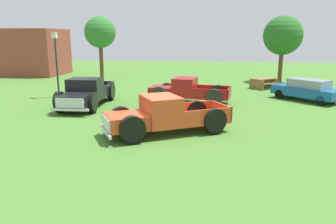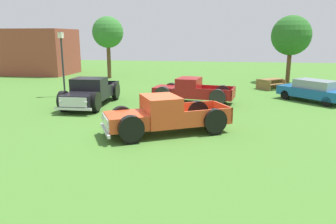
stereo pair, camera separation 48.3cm
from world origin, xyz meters
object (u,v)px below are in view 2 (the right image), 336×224
Objects in this scene: sedan_distant_a at (313,90)px; oak_tree_east at (291,36)px; lamp_post_near at (63,63)px; trash_can at (89,86)px; oak_tree_west at (108,33)px; pickup_truck_foreground at (159,116)px; pickup_truck_behind_right at (89,93)px; picnic_table at (271,83)px; pickup_truck_behind_left at (188,91)px.

sedan_distant_a is 9.45m from oak_tree_east.
trash_can is at bearing 55.99° from lamp_post_near.
sedan_distant_a is at bearing -28.82° from oak_tree_west.
pickup_truck_foreground is 11.00m from lamp_post_near.
trash_can is (-1.89, 4.45, -0.30)m from pickup_truck_behind_right.
picnic_table is (6.10, 12.97, -0.26)m from pickup_truck_foreground.
oak_tree_west is at bearing 99.94° from trash_can.
trash_can is (-14.86, 0.76, -0.23)m from sedan_distant_a.
oak_tree_east is (0.09, 8.86, 3.28)m from sedan_distant_a.
pickup_truck_behind_left reaches higher than picnic_table.
sedan_distant_a is at bearing 3.03° from lamp_post_near.
lamp_post_near reaches higher than picnic_table.
pickup_truck_foreground is 11.51m from sedan_distant_a.
pickup_truck_behind_left is at bearing -132.41° from picnic_table.
oak_tree_west is (-16.40, 0.11, 0.28)m from oak_tree_east.
sedan_distant_a is at bearing -2.93° from trash_can.
pickup_truck_behind_left is 5.82m from pickup_truck_behind_right.
lamp_post_near is at bearing 136.26° from pickup_truck_behind_right.
pickup_truck_foreground is 2.33× the size of picnic_table.
picnic_table is at bearing 64.79° from pickup_truck_foreground.
picnic_table is at bearing 16.78° from trash_can.
trash_can is at bearing 113.01° from pickup_truck_behind_right.
sedan_distant_a is 5.05m from picnic_table.
pickup_truck_foreground is at bearing -133.94° from sedan_distant_a.
pickup_truck_foreground is 1.27× the size of lamp_post_near.
oak_tree_east reaches higher than sedan_distant_a.
trash_can is at bearing 177.07° from sedan_distant_a.
oak_tree_west is at bearing 163.41° from picnic_table.
picnic_table is at bearing 21.43° from lamp_post_near.
pickup_truck_behind_right is 18.40m from oak_tree_east.
lamp_post_near is (-7.96, 7.45, 1.47)m from pickup_truck_foreground.
sedan_distant_a reaches higher than trash_can.
pickup_truck_foreground reaches higher than trash_can.
oak_tree_west reaches higher than picnic_table.
pickup_truck_foreground is 11.37m from trash_can.
pickup_truck_foreground is 14.33m from picnic_table.
trash_can is at bearing -163.22° from picnic_table.
picnic_table is 2.45× the size of trash_can.
pickup_truck_foreground is 19.48m from oak_tree_west.
pickup_truck_foreground is 0.95× the size of oak_tree_east.
sedan_distant_a is at bearing 46.06° from pickup_truck_foreground.
trash_can is at bearing -151.58° from oak_tree_east.
lamp_post_near reaches higher than trash_can.
lamp_post_near is at bearing -176.97° from sedan_distant_a.
pickup_truck_behind_left is 1.21× the size of lamp_post_near.
trash_can is at bearing 127.21° from pickup_truck_foreground.
lamp_post_near is at bearing -158.57° from picnic_table.
trash_can is 17.37m from oak_tree_east.
picnic_table is 0.40× the size of oak_tree_west.
picnic_table is (5.68, 6.22, -0.22)m from pickup_truck_behind_left.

